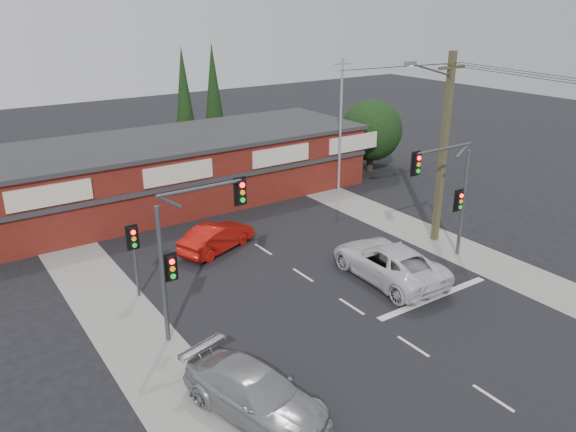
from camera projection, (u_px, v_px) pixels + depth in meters
ground at (351, 306)px, 24.05m from camera, size 120.00×120.00×0.00m
road_strip at (286, 264)px, 27.91m from camera, size 14.00×70.00×0.01m
verge_left at (118, 314)px, 23.45m from camera, size 3.00×70.00×0.02m
verge_right at (408, 228)px, 32.37m from camera, size 3.00×70.00×0.02m
stop_line at (434, 298)px, 24.72m from camera, size 6.50×0.35×0.01m
white_suv at (388, 262)px, 26.20m from camera, size 3.16×6.30×1.71m
silver_suv at (256, 394)px, 17.49m from camera, size 3.45×5.69×1.54m
red_sedan at (217, 237)px, 29.25m from camera, size 4.71×3.07×1.47m
lane_dashes at (303, 275)px, 26.79m from camera, size 0.12×44.70×0.01m
shop_building at (168, 170)px, 35.89m from camera, size 27.30×8.40×4.22m
tree_cluster at (369, 133)px, 42.66m from camera, size 5.90×5.10×5.50m
conifer_near at (184, 97)px, 42.48m from camera, size 1.80×1.80×9.25m
conifer_far at (213, 90)px, 45.86m from camera, size 1.80×1.80×9.25m
traffic_mast_left at (187, 240)px, 20.82m from camera, size 3.77×0.27×5.97m
traffic_mast_right at (450, 185)px, 27.02m from camera, size 3.96×0.27×5.97m
pedestal_signal at (134, 246)px, 24.05m from camera, size 0.55×0.27×3.38m
utility_pole at (442, 144)px, 28.82m from camera, size 4.38×0.59×10.00m
steel_pole at (340, 126)px, 36.37m from camera, size 1.20×0.16×9.00m
power_lines at (554, 83)px, 23.36m from camera, size 2.01×29.00×1.22m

